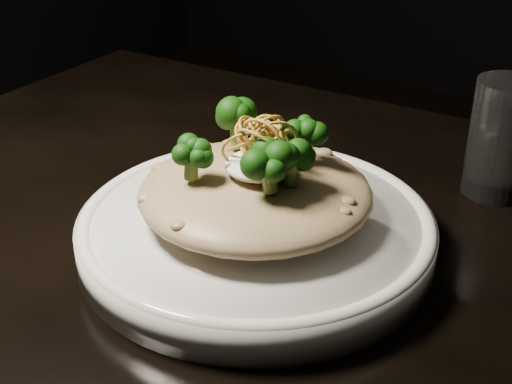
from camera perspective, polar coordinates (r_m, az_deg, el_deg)
table at (r=0.63m, az=4.50°, el=-13.31°), size 1.10×0.80×0.75m
plate at (r=0.61m, az=0.00°, el=-3.29°), size 0.30×0.30×0.03m
risotto at (r=0.59m, az=-0.04°, el=-0.03°), size 0.20×0.20×0.04m
broccoli at (r=0.57m, az=0.13°, el=3.94°), size 0.12×0.12×0.05m
cheese at (r=0.57m, az=0.25°, el=2.16°), size 0.06×0.06×0.02m
shallots at (r=0.57m, az=0.42°, el=4.71°), size 0.05×0.05×0.03m
drinking_glass at (r=0.72m, az=19.17°, el=4.07°), size 0.07×0.07×0.11m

